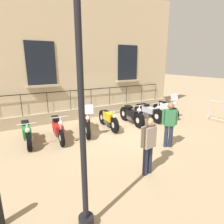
# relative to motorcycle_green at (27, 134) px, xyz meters

# --- Properties ---
(ground_plane) EXTENTS (60.00, 60.00, 0.00)m
(ground_plane) POSITION_rel_motorcycle_green_xyz_m (0.40, 3.48, -0.40)
(ground_plane) COLOR tan
(building_facade) EXTENTS (0.82, 10.79, 6.44)m
(building_facade) POSITION_rel_motorcycle_green_xyz_m (-2.40, 3.48, 2.74)
(building_facade) COLOR #C6B28E
(building_facade) RESTS_ON ground_plane
(motorcycle_green) EXTENTS (1.90, 0.61, 0.94)m
(motorcycle_green) POSITION_rel_motorcycle_green_xyz_m (0.00, 0.00, 0.00)
(motorcycle_green) COLOR black
(motorcycle_green) RESTS_ON ground_plane
(motorcycle_red) EXTENTS (1.99, 0.63, 1.07)m
(motorcycle_red) POSITION_rel_motorcycle_green_xyz_m (0.16, 1.09, 0.02)
(motorcycle_red) COLOR black
(motorcycle_red) RESTS_ON ground_plane
(motorcycle_maroon) EXTENTS (2.16, 0.85, 1.36)m
(motorcycle_maroon) POSITION_rel_motorcycle_green_xyz_m (-0.02, 2.34, 0.06)
(motorcycle_maroon) COLOR black
(motorcycle_maroon) RESTS_ON ground_plane
(motorcycle_yellow) EXTENTS (1.98, 0.55, 0.93)m
(motorcycle_yellow) POSITION_rel_motorcycle_green_xyz_m (-0.00, 3.42, 0.03)
(motorcycle_yellow) COLOR black
(motorcycle_yellow) RESTS_ON ground_plane
(motorcycle_black) EXTENTS (2.02, 0.61, 1.03)m
(motorcycle_black) POSITION_rel_motorcycle_green_xyz_m (0.01, 4.70, 0.02)
(motorcycle_black) COLOR black
(motorcycle_black) RESTS_ON ground_plane
(motorcycle_silver) EXTENTS (2.12, 0.64, 1.01)m
(motorcycle_silver) POSITION_rel_motorcycle_green_xyz_m (-0.09, 5.83, 0.03)
(motorcycle_silver) COLOR black
(motorcycle_silver) RESTS_ON ground_plane
(motorcycle_white) EXTENTS (1.90, 0.56, 1.37)m
(motorcycle_white) POSITION_rel_motorcycle_green_xyz_m (-0.06, 7.03, 0.03)
(motorcycle_white) COLOR black
(motorcycle_white) RESTS_ON ground_plane
(lamppost) EXTENTS (0.39, 0.39, 4.93)m
(lamppost) POSITION_rel_motorcycle_green_xyz_m (4.55, 0.42, 2.74)
(lamppost) COLOR black
(lamppost) RESTS_ON ground_plane
(pedestrian_standing) EXTENTS (0.39, 0.45, 1.61)m
(pedestrian_standing) POSITION_rel_motorcycle_green_xyz_m (2.78, 4.30, 0.51)
(pedestrian_standing) COLOR #23283D
(pedestrian_standing) RESTS_ON ground_plane
(pedestrian_walking) EXTENTS (0.26, 0.53, 1.59)m
(pedestrian_walking) POSITION_rel_motorcycle_green_xyz_m (3.74, 2.54, 0.49)
(pedestrian_walking) COLOR #23283D
(pedestrian_walking) RESTS_ON ground_plane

